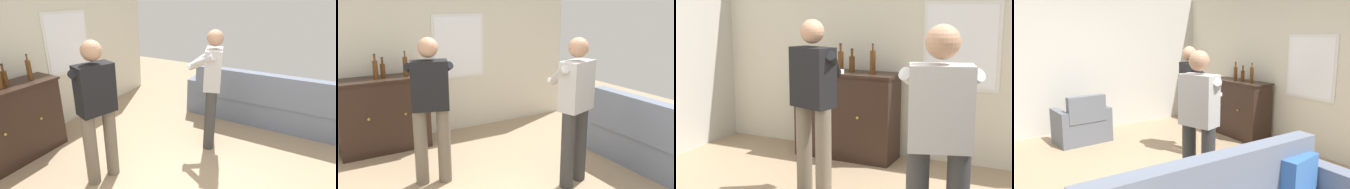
{
  "view_description": "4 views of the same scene",
  "coord_description": "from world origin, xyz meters",
  "views": [
    {
      "loc": [
        -2.35,
        -0.96,
        2.12
      ],
      "look_at": [
        0.16,
        0.46,
        1.0
      ],
      "focal_mm": 28.0,
      "sensor_mm": 36.0,
      "label": 1
    },
    {
      "loc": [
        -1.72,
        -2.84,
        2.06
      ],
      "look_at": [
        0.21,
        0.47,
        1.09
      ],
      "focal_mm": 40.0,
      "sensor_mm": 36.0,
      "label": 2
    },
    {
      "loc": [
        1.62,
        -2.66,
        1.77
      ],
      "look_at": [
        0.09,
        0.58,
        1.11
      ],
      "focal_mm": 50.0,
      "sensor_mm": 36.0,
      "label": 3
    },
    {
      "loc": [
        3.69,
        -1.82,
        1.81
      ],
      "look_at": [
        0.05,
        0.57,
        1.05
      ],
      "focal_mm": 35.0,
      "sensor_mm": 36.0,
      "label": 4
    }
  ],
  "objects": [
    {
      "name": "wall_back_with_window",
      "position": [
        0.01,
        2.66,
        1.4
      ],
      "size": [
        5.2,
        0.15,
        2.8
      ],
      "color": "beige",
      "rests_on": "ground"
    },
    {
      "name": "sideboard_cabinet",
      "position": [
        -0.69,
        2.3,
        0.52
      ],
      "size": [
        1.25,
        0.49,
        1.03
      ],
      "color": "black",
      "rests_on": "ground"
    },
    {
      "name": "bottle_wine_green",
      "position": [
        -0.65,
        2.35,
        1.14
      ],
      "size": [
        0.07,
        0.07,
        0.28
      ],
      "color": "#593314",
      "rests_on": "sideboard_cabinet"
    },
    {
      "name": "bottle_liquor_amber",
      "position": [
        -0.76,
        2.27,
        1.17
      ],
      "size": [
        0.07,
        0.07,
        0.34
      ],
      "color": "#593314",
      "rests_on": "sideboard_cabinet"
    },
    {
      "name": "bottle_spirits_clear",
      "position": [
        -0.35,
        2.28,
        1.17
      ],
      "size": [
        0.06,
        0.06,
        0.35
      ],
      "color": "#593314",
      "rests_on": "sideboard_cabinet"
    },
    {
      "name": "person_standing_left",
      "position": [
        -0.44,
        1.03,
        0.94
      ],
      "size": [
        0.53,
        0.52,
        1.68
      ],
      "color": "#6B6051",
      "rests_on": "ground"
    },
    {
      "name": "person_standing_right",
      "position": [
        0.94,
        0.21,
        0.94
      ],
      "size": [
        0.53,
        0.52,
        1.68
      ],
      "color": "#383838",
      "rests_on": "ground"
    }
  ]
}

